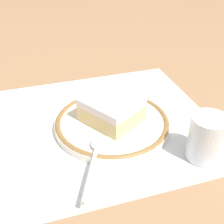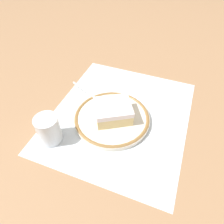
% 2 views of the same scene
% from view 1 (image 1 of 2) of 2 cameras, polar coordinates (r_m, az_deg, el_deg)
% --- Properties ---
extents(ground_plane, '(2.40, 2.40, 0.00)m').
position_cam_1_polar(ground_plane, '(0.59, -3.08, -2.48)').
color(ground_plane, '#9E7551').
extents(placemat, '(0.45, 0.39, 0.00)m').
position_cam_1_polar(placemat, '(0.59, -3.08, -2.42)').
color(placemat, silver).
rests_on(placemat, ground_plane).
extents(plate, '(0.22, 0.22, 0.02)m').
position_cam_1_polar(plate, '(0.58, 0.00, -2.05)').
color(plate, silver).
rests_on(plate, placemat).
extents(cake_slice, '(0.13, 0.13, 0.05)m').
position_cam_1_polar(cake_slice, '(0.57, -0.17, 0.44)').
color(cake_slice, beige).
rests_on(cake_slice, plate).
extents(spoon, '(0.07, 0.14, 0.01)m').
position_cam_1_polar(spoon, '(0.50, -3.31, -8.05)').
color(spoon, silver).
rests_on(spoon, plate).
extents(cup, '(0.06, 0.06, 0.08)m').
position_cam_1_polar(cup, '(0.52, 17.39, -5.12)').
color(cup, silver).
rests_on(cup, placemat).
extents(napkin, '(0.13, 0.11, 0.00)m').
position_cam_1_polar(napkin, '(0.57, -15.67, -5.18)').
color(napkin, white).
rests_on(napkin, placemat).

